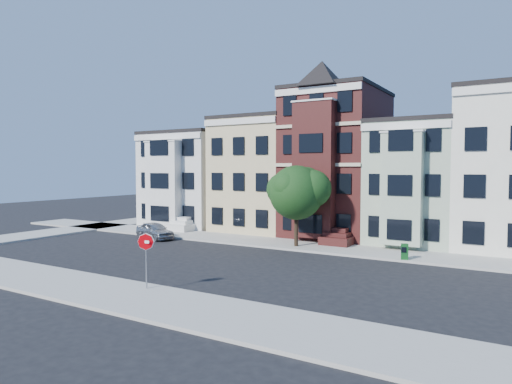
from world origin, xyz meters
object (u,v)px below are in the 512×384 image
Objects in this scene: street_tree at (296,196)px; parked_car at (155,230)px; fire_hydrant at (144,229)px; newspaper_box at (405,252)px; stop_sign at (146,257)px.

parked_car is (-11.71, -2.03, -3.04)m from street_tree.
street_tree is 14.78m from fire_hydrant.
stop_sign reaches higher than newspaper_box.
parked_car is at bearing -28.43° from fire_hydrant.
street_tree is at bearing 158.77° from newspaper_box.
newspaper_box is (7.81, -0.93, -3.10)m from street_tree.
stop_sign is (-8.74, -13.08, 0.98)m from newspaper_box.
newspaper_box reaches higher than fire_hydrant.
street_tree reaches higher than newspaper_box.
street_tree reaches higher than fire_hydrant.
parked_car is 4.20× the size of newspaper_box.
street_tree is at bearing 82.93° from stop_sign.
street_tree is at bearing -63.40° from parked_car.
parked_car is at bearing 128.73° from stop_sign.
parked_car reaches higher than newspaper_box.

